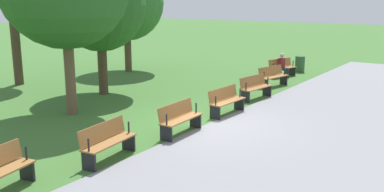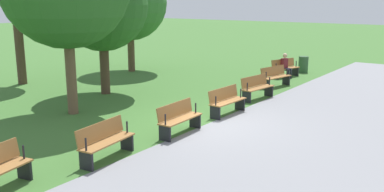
{
  "view_description": "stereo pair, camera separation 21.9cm",
  "coord_description": "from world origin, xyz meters",
  "px_view_note": "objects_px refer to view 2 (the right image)",
  "views": [
    {
      "loc": [
        10.6,
        6.8,
        3.73
      ],
      "look_at": [
        0.0,
        -0.57,
        0.8
      ],
      "focal_mm": 39.59,
      "sensor_mm": 36.0,
      "label": 1
    },
    {
      "loc": [
        10.47,
        6.98,
        3.73
      ],
      "look_at": [
        0.0,
        -0.57,
        0.8
      ],
      "focal_mm": 39.59,
      "sensor_mm": 36.0,
      "label": 2
    }
  ],
  "objects_px": {
    "tree_2": "(102,6)",
    "tree_3": "(130,3)",
    "bench_0": "(285,68)",
    "person_seated": "(286,65)",
    "trash_bin": "(303,64)",
    "bench_1": "(275,76)",
    "bench_4": "(179,118)",
    "bench_3": "(227,101)",
    "bench_2": "(257,87)",
    "bench_5": "(105,140)"
  },
  "relations": [
    {
      "from": "tree_2",
      "to": "tree_3",
      "type": "relative_size",
      "value": 0.96
    },
    {
      "from": "bench_0",
      "to": "tree_3",
      "type": "relative_size",
      "value": 0.3
    },
    {
      "from": "person_seated",
      "to": "trash_bin",
      "type": "bearing_deg",
      "value": -165.91
    },
    {
      "from": "bench_1",
      "to": "bench_4",
      "type": "distance_m",
      "value": 7.8
    },
    {
      "from": "bench_3",
      "to": "person_seated",
      "type": "distance_m",
      "value": 7.65
    },
    {
      "from": "bench_0",
      "to": "bench_2",
      "type": "xyz_separation_m",
      "value": [
        5.09,
        1.08,
        0.0
      ]
    },
    {
      "from": "bench_5",
      "to": "tree_2",
      "type": "distance_m",
      "value": 8.07
    },
    {
      "from": "bench_4",
      "to": "bench_5",
      "type": "relative_size",
      "value": 0.98
    },
    {
      "from": "bench_3",
      "to": "tree_2",
      "type": "distance_m",
      "value": 6.46
    },
    {
      "from": "bench_0",
      "to": "bench_1",
      "type": "bearing_deg",
      "value": 31.32
    },
    {
      "from": "tree_2",
      "to": "trash_bin",
      "type": "bearing_deg",
      "value": 154.76
    },
    {
      "from": "bench_1",
      "to": "bench_2",
      "type": "xyz_separation_m",
      "value": [
        2.57,
        0.44,
        0.0
      ]
    },
    {
      "from": "bench_1",
      "to": "bench_3",
      "type": "relative_size",
      "value": 1.03
    },
    {
      "from": "bench_3",
      "to": "bench_0",
      "type": "bearing_deg",
      "value": -167.97
    },
    {
      "from": "bench_4",
      "to": "tree_2",
      "type": "xyz_separation_m",
      "value": [
        -2.48,
        -5.68,
        3.06
      ]
    },
    {
      "from": "trash_bin",
      "to": "bench_5",
      "type": "bearing_deg",
      "value": 3.4
    },
    {
      "from": "bench_1",
      "to": "bench_3",
      "type": "distance_m",
      "value": 5.21
    },
    {
      "from": "bench_1",
      "to": "trash_bin",
      "type": "height_order",
      "value": "bench_1"
    },
    {
      "from": "bench_3",
      "to": "tree_2",
      "type": "bearing_deg",
      "value": -86.35
    },
    {
      "from": "tree_3",
      "to": "bench_0",
      "type": "bearing_deg",
      "value": 112.88
    },
    {
      "from": "bench_1",
      "to": "bench_4",
      "type": "xyz_separation_m",
      "value": [
        7.78,
        0.65,
        0.0
      ]
    },
    {
      "from": "person_seated",
      "to": "tree_2",
      "type": "bearing_deg",
      "value": -13.41
    },
    {
      "from": "bench_0",
      "to": "bench_3",
      "type": "xyz_separation_m",
      "value": [
        7.69,
        1.3,
        0.0
      ]
    },
    {
      "from": "person_seated",
      "to": "trash_bin",
      "type": "height_order",
      "value": "person_seated"
    },
    {
      "from": "bench_1",
      "to": "bench_2",
      "type": "relative_size",
      "value": 1.01
    },
    {
      "from": "bench_4",
      "to": "tree_2",
      "type": "distance_m",
      "value": 6.92
    },
    {
      "from": "bench_1",
      "to": "bench_0",
      "type": "bearing_deg",
      "value": -153.51
    },
    {
      "from": "bench_5",
      "to": "tree_3",
      "type": "bearing_deg",
      "value": -146.25
    },
    {
      "from": "trash_bin",
      "to": "person_seated",
      "type": "bearing_deg",
      "value": -2.8
    },
    {
      "from": "bench_1",
      "to": "bench_3",
      "type": "height_order",
      "value": "same"
    },
    {
      "from": "bench_1",
      "to": "tree_3",
      "type": "height_order",
      "value": "tree_3"
    },
    {
      "from": "bench_1",
      "to": "bench_4",
      "type": "relative_size",
      "value": 1.03
    },
    {
      "from": "bench_3",
      "to": "tree_3",
      "type": "relative_size",
      "value": 0.29
    },
    {
      "from": "bench_0",
      "to": "bench_3",
      "type": "height_order",
      "value": "same"
    },
    {
      "from": "bench_1",
      "to": "bench_5",
      "type": "relative_size",
      "value": 1.01
    },
    {
      "from": "bench_1",
      "to": "bench_3",
      "type": "bearing_deg",
      "value": 19.28
    },
    {
      "from": "bench_0",
      "to": "bench_2",
      "type": "relative_size",
      "value": 1.01
    },
    {
      "from": "tree_3",
      "to": "bench_2",
      "type": "bearing_deg",
      "value": 76.95
    },
    {
      "from": "bench_0",
      "to": "person_seated",
      "type": "bearing_deg",
      "value": 53.42
    },
    {
      "from": "trash_bin",
      "to": "tree_3",
      "type": "bearing_deg",
      "value": -56.5
    },
    {
      "from": "person_seated",
      "to": "bench_2",
      "type": "bearing_deg",
      "value": 28.09
    },
    {
      "from": "bench_1",
      "to": "tree_3",
      "type": "bearing_deg",
      "value": -73.66
    },
    {
      "from": "bench_3",
      "to": "person_seated",
      "type": "relative_size",
      "value": 1.36
    },
    {
      "from": "bench_3",
      "to": "trash_bin",
      "type": "xyz_separation_m",
      "value": [
        -9.61,
        -1.1,
        -0.05
      ]
    },
    {
      "from": "bench_2",
      "to": "tree_3",
      "type": "distance_m",
      "value": 9.26
    },
    {
      "from": "bench_4",
      "to": "tree_2",
      "type": "height_order",
      "value": "tree_2"
    },
    {
      "from": "tree_3",
      "to": "tree_2",
      "type": "bearing_deg",
      "value": 32.83
    },
    {
      "from": "bench_0",
      "to": "trash_bin",
      "type": "height_order",
      "value": "bench_0"
    },
    {
      "from": "bench_4",
      "to": "bench_5",
      "type": "xyz_separation_m",
      "value": [
        2.6,
        -0.22,
        0.0
      ]
    },
    {
      "from": "bench_4",
      "to": "bench_1",
      "type": "bearing_deg",
      "value": -177.61
    }
  ]
}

